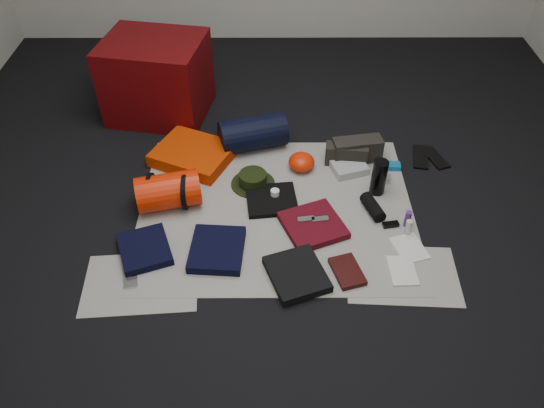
{
  "coord_description": "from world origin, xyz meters",
  "views": [
    {
      "loc": [
        -0.03,
        -2.27,
        2.15
      ],
      "look_at": [
        -0.03,
        -0.06,
        0.1
      ],
      "focal_mm": 35.0,
      "sensor_mm": 36.0,
      "label": 1
    }
  ],
  "objects_px": {
    "red_cabinet": "(157,78)",
    "compact_camera": "(382,178)",
    "paperback_book": "(347,271)",
    "water_bottle": "(379,177)",
    "navy_duffel": "(253,133)",
    "stuff_sack": "(168,191)",
    "sleeping_pad": "(193,154)"
  },
  "relations": [
    {
      "from": "stuff_sack",
      "to": "compact_camera",
      "type": "xyz_separation_m",
      "value": [
        1.29,
        0.21,
        -0.09
      ]
    },
    {
      "from": "stuff_sack",
      "to": "paperback_book",
      "type": "bearing_deg",
      "value": -28.01
    },
    {
      "from": "red_cabinet",
      "to": "sleeping_pad",
      "type": "relative_size",
      "value": 1.42
    },
    {
      "from": "stuff_sack",
      "to": "paperback_book",
      "type": "xyz_separation_m",
      "value": [
        0.99,
        -0.53,
        -0.09
      ]
    },
    {
      "from": "sleeping_pad",
      "to": "paperback_book",
      "type": "bearing_deg",
      "value": -46.94
    },
    {
      "from": "paperback_book",
      "to": "compact_camera",
      "type": "bearing_deg",
      "value": 51.72
    },
    {
      "from": "stuff_sack",
      "to": "paperback_book",
      "type": "relative_size",
      "value": 1.73
    },
    {
      "from": "water_bottle",
      "to": "paperback_book",
      "type": "bearing_deg",
      "value": -111.14
    },
    {
      "from": "red_cabinet",
      "to": "compact_camera",
      "type": "relative_size",
      "value": 6.55
    },
    {
      "from": "sleeping_pad",
      "to": "paperback_book",
      "type": "relative_size",
      "value": 2.23
    },
    {
      "from": "red_cabinet",
      "to": "compact_camera",
      "type": "xyz_separation_m",
      "value": [
        1.49,
        -0.79,
        -0.25
      ]
    },
    {
      "from": "compact_camera",
      "to": "navy_duffel",
      "type": "bearing_deg",
      "value": 168.96
    },
    {
      "from": "paperback_book",
      "to": "stuff_sack",
      "type": "bearing_deg",
      "value": 135.42
    },
    {
      "from": "sleeping_pad",
      "to": "water_bottle",
      "type": "xyz_separation_m",
      "value": [
        1.15,
        -0.32,
        0.07
      ]
    },
    {
      "from": "red_cabinet",
      "to": "navy_duffel",
      "type": "bearing_deg",
      "value": -22.7
    },
    {
      "from": "red_cabinet",
      "to": "navy_duffel",
      "type": "distance_m",
      "value": 0.82
    },
    {
      "from": "sleeping_pad",
      "to": "compact_camera",
      "type": "bearing_deg",
      "value": -10.43
    },
    {
      "from": "paperback_book",
      "to": "navy_duffel",
      "type": "bearing_deg",
      "value": 98.57
    },
    {
      "from": "compact_camera",
      "to": "water_bottle",
      "type": "bearing_deg",
      "value": -102.71
    },
    {
      "from": "red_cabinet",
      "to": "paperback_book",
      "type": "distance_m",
      "value": 1.96
    },
    {
      "from": "sleeping_pad",
      "to": "water_bottle",
      "type": "bearing_deg",
      "value": -15.59
    },
    {
      "from": "paperback_book",
      "to": "water_bottle",
      "type": "bearing_deg",
      "value": 52.28
    },
    {
      "from": "navy_duffel",
      "to": "water_bottle",
      "type": "distance_m",
      "value": 0.89
    },
    {
      "from": "water_bottle",
      "to": "compact_camera",
      "type": "distance_m",
      "value": 0.15
    },
    {
      "from": "stuff_sack",
      "to": "water_bottle",
      "type": "distance_m",
      "value": 1.24
    },
    {
      "from": "water_bottle",
      "to": "compact_camera",
      "type": "height_order",
      "value": "water_bottle"
    },
    {
      "from": "sleeping_pad",
      "to": "compact_camera",
      "type": "distance_m",
      "value": 1.21
    },
    {
      "from": "navy_duffel",
      "to": "compact_camera",
      "type": "height_order",
      "value": "navy_duffel"
    },
    {
      "from": "red_cabinet",
      "to": "paperback_book",
      "type": "height_order",
      "value": "red_cabinet"
    },
    {
      "from": "red_cabinet",
      "to": "water_bottle",
      "type": "relative_size",
      "value": 2.89
    },
    {
      "from": "red_cabinet",
      "to": "paperback_book",
      "type": "xyz_separation_m",
      "value": [
        1.19,
        -1.54,
        -0.26
      ]
    },
    {
      "from": "red_cabinet",
      "to": "compact_camera",
      "type": "height_order",
      "value": "red_cabinet"
    }
  ]
}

